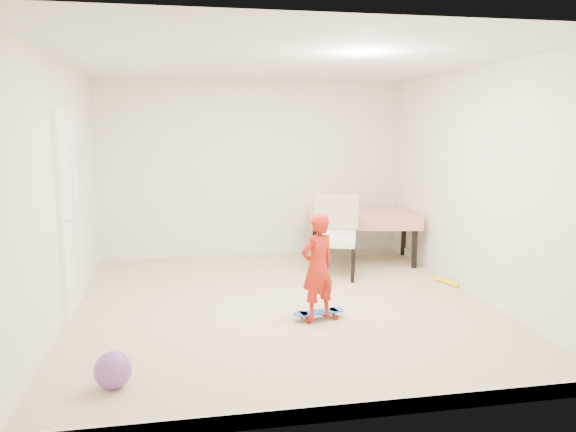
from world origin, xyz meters
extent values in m
plane|color=tan|center=(0.00, 0.00, 0.00)|extent=(5.00, 5.00, 0.00)
cube|color=silver|center=(0.00, 0.00, 2.58)|extent=(4.50, 5.00, 0.04)
cube|color=silver|center=(0.00, 2.48, 1.30)|extent=(4.50, 0.04, 2.60)
cube|color=silver|center=(0.00, -2.48, 1.30)|extent=(4.50, 0.04, 2.60)
cube|color=silver|center=(-2.23, 0.00, 1.30)|extent=(0.04, 5.00, 2.60)
cube|color=silver|center=(2.23, 0.00, 1.30)|extent=(0.04, 5.00, 2.60)
cube|color=white|center=(-2.22, 0.30, 1.02)|extent=(0.11, 0.94, 2.11)
cube|color=white|center=(0.00, 2.49, 0.06)|extent=(4.50, 0.02, 0.12)
cube|color=white|center=(0.00, -2.49, 0.06)|extent=(4.50, 0.02, 0.12)
cube|color=white|center=(-2.24, 0.00, 0.06)|extent=(0.02, 5.00, 0.12)
cube|color=white|center=(2.24, 0.00, 0.06)|extent=(0.02, 5.00, 0.12)
imported|color=red|center=(0.25, -0.60, 0.53)|extent=(0.46, 0.40, 1.06)
sphere|color=purple|center=(-1.60, -1.72, 0.14)|extent=(0.28, 0.28, 0.28)
cylinder|color=yellow|center=(2.14, 0.41, 0.03)|extent=(0.18, 0.40, 0.06)
camera|label=1|loc=(-1.05, -5.83, 1.94)|focal=35.00mm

